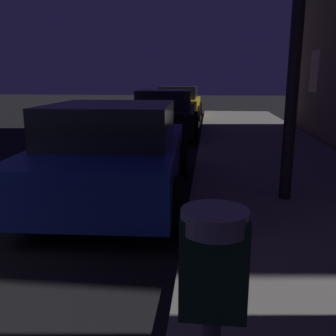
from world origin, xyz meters
TOP-DOWN VIEW (x-y plane):
  - parking_meter at (4.27, -0.66)m, footprint 0.19×0.19m
  - car_blue at (2.85, 3.73)m, footprint 2.28×4.16m
  - car_black at (2.85, 10.17)m, footprint 2.23×4.64m
  - car_yellow_cab at (2.85, 15.72)m, footprint 2.06×4.38m

SIDE VIEW (x-z plane):
  - car_black at x=2.85m, z-range -0.01..1.42m
  - car_blue at x=2.85m, z-range -0.01..1.42m
  - car_yellow_cab at x=2.85m, z-range -0.01..1.42m
  - parking_meter at x=4.27m, z-range 0.48..1.76m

